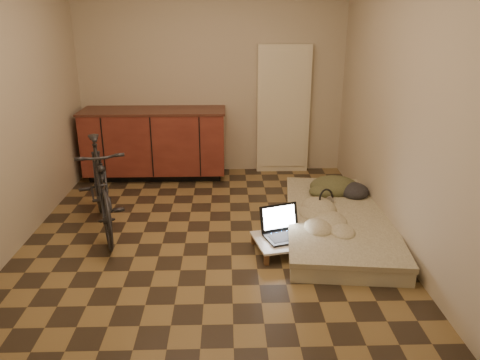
{
  "coord_description": "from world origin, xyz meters",
  "views": [
    {
      "loc": [
        0.18,
        -4.26,
        2.06
      ],
      "look_at": [
        0.31,
        -0.01,
        0.55
      ],
      "focal_mm": 35.0,
      "sensor_mm": 36.0,
      "label": 1
    }
  ],
  "objects_px": {
    "futon": "(338,221)",
    "laptop": "(284,231)",
    "bicycle": "(100,182)",
    "lap_desk": "(294,239)"
  },
  "relations": [
    {
      "from": "futon",
      "to": "laptop",
      "type": "relative_size",
      "value": 4.7
    },
    {
      "from": "bicycle",
      "to": "laptop",
      "type": "xyz_separation_m",
      "value": [
        1.77,
        -0.45,
        -0.34
      ]
    },
    {
      "from": "bicycle",
      "to": "lap_desk",
      "type": "bearing_deg",
      "value": -34.14
    },
    {
      "from": "lap_desk",
      "to": "laptop",
      "type": "height_order",
      "value": "laptop"
    },
    {
      "from": "bicycle",
      "to": "futon",
      "type": "height_order",
      "value": "bicycle"
    },
    {
      "from": "bicycle",
      "to": "laptop",
      "type": "bearing_deg",
      "value": -33.46
    },
    {
      "from": "bicycle",
      "to": "futon",
      "type": "relative_size",
      "value": 0.71
    },
    {
      "from": "bicycle",
      "to": "lap_desk",
      "type": "distance_m",
      "value": 1.96
    },
    {
      "from": "bicycle",
      "to": "laptop",
      "type": "distance_m",
      "value": 1.85
    },
    {
      "from": "lap_desk",
      "to": "futon",
      "type": "bearing_deg",
      "value": 26.89
    }
  ]
}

